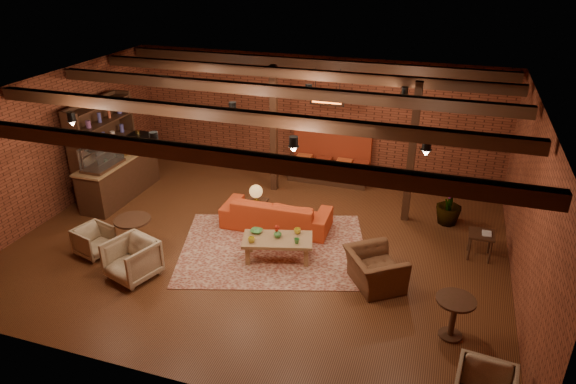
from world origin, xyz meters
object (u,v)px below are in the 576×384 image
(coffee_table, at_px, (277,241))
(armchair_right, at_px, (375,264))
(side_table_book, at_px, (482,235))
(armchair_b, at_px, (132,258))
(side_table_lamp, at_px, (256,194))
(armchair_a, at_px, (94,239))
(round_table_left, at_px, (134,230))
(plant_tall, at_px, (456,160))
(round_table_right, at_px, (454,312))
(sofa, at_px, (276,213))

(coffee_table, bearing_deg, armchair_right, -7.81)
(coffee_table, relative_size, armchair_right, 1.46)
(side_table_book, bearing_deg, armchair_b, -155.98)
(side_table_lamp, relative_size, armchair_a, 1.42)
(armchair_b, relative_size, side_table_book, 1.49)
(round_table_left, bearing_deg, armchair_right, 4.43)
(armchair_b, height_order, side_table_book, armchair_b)
(armchair_right, relative_size, plant_tall, 0.33)
(side_table_book, height_order, round_table_right, round_table_right)
(round_table_left, relative_size, armchair_a, 1.14)
(round_table_right, bearing_deg, armchair_a, 177.47)
(side_table_lamp, xyz_separation_m, armchair_b, (-1.45, -2.71, -0.29))
(sofa, height_order, armchair_b, armchair_b)
(sofa, height_order, round_table_right, round_table_right)
(coffee_table, xyz_separation_m, armchair_b, (-2.38, -1.44, 0.00))
(coffee_table, relative_size, armchair_a, 2.27)
(round_table_left, xyz_separation_m, plant_tall, (6.03, 3.24, 1.03))
(sofa, bearing_deg, armchair_b, 52.08)
(coffee_table, height_order, armchair_b, armchair_b)
(round_table_left, xyz_separation_m, side_table_book, (6.70, 1.99, -0.01))
(sofa, bearing_deg, side_table_lamp, -7.50)
(side_table_lamp, height_order, round_table_right, side_table_lamp)
(armchair_b, bearing_deg, round_table_left, 139.00)
(plant_tall, bearing_deg, armchair_a, -152.22)
(armchair_a, distance_m, plant_tall, 7.76)
(side_table_lamp, height_order, armchair_b, side_table_lamp)
(armchair_right, bearing_deg, coffee_table, 47.03)
(round_table_right, relative_size, plant_tall, 0.24)
(sofa, xyz_separation_m, round_table_left, (-2.41, -1.86, 0.17))
(side_table_book, bearing_deg, side_table_lamp, -179.15)
(armchair_a, relative_size, round_table_right, 0.91)
(round_table_left, bearing_deg, side_table_lamp, 44.99)
(round_table_left, distance_m, side_table_book, 6.99)
(round_table_right, height_order, plant_tall, plant_tall)
(round_table_left, relative_size, armchair_right, 0.74)
(side_table_book, relative_size, plant_tall, 0.18)
(armchair_b, bearing_deg, round_table_right, 20.19)
(round_table_left, height_order, armchair_a, round_table_left)
(coffee_table, xyz_separation_m, round_table_left, (-2.84, -0.65, 0.10))
(sofa, distance_m, plant_tall, 4.06)
(side_table_book, distance_m, round_table_right, 2.66)
(coffee_table, xyz_separation_m, plant_tall, (3.19, 2.59, 1.13))
(plant_tall, bearing_deg, round_table_left, -151.74)
(round_table_left, height_order, round_table_right, round_table_left)
(side_table_lamp, height_order, side_table_book, side_table_lamp)
(sofa, relative_size, armchair_right, 2.31)
(round_table_right, bearing_deg, round_table_left, 174.19)
(armchair_b, xyz_separation_m, plant_tall, (5.57, 4.04, 1.13))
(coffee_table, bearing_deg, sofa, 109.71)
(sofa, relative_size, round_table_left, 3.14)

